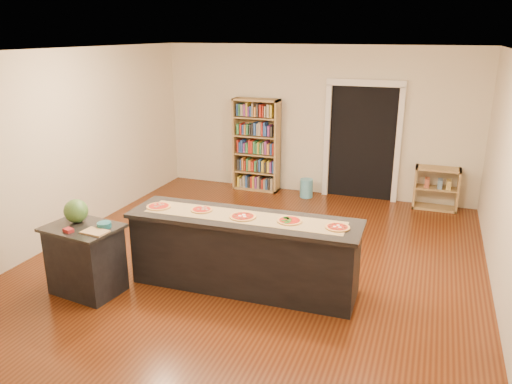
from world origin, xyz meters
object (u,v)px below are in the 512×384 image
(bookshelf, at_px, (256,145))
(low_shelf, at_px, (436,188))
(waste_bin, at_px, (306,188))
(kitchen_island, at_px, (244,252))
(side_counter, at_px, (86,259))
(watermelon, at_px, (76,211))

(bookshelf, relative_size, low_shelf, 2.38)
(waste_bin, bearing_deg, low_shelf, 3.48)
(kitchen_island, distance_m, bookshelf, 4.04)
(waste_bin, bearing_deg, bookshelf, 172.36)
(bookshelf, bearing_deg, side_counter, -96.47)
(kitchen_island, xyz_separation_m, bookshelf, (-1.22, 3.83, 0.43))
(side_counter, height_order, low_shelf, side_counter)
(waste_bin, bearing_deg, side_counter, -109.68)
(watermelon, bearing_deg, waste_bin, 68.28)
(side_counter, bearing_deg, waste_bin, 77.94)
(kitchen_island, distance_m, watermelon, 2.06)
(kitchen_island, distance_m, side_counter, 1.89)
(side_counter, height_order, bookshelf, bookshelf)
(side_counter, relative_size, low_shelf, 1.13)
(kitchen_island, height_order, low_shelf, kitchen_island)
(kitchen_island, distance_m, low_shelf, 4.39)
(kitchen_island, relative_size, side_counter, 3.27)
(kitchen_island, bearing_deg, side_counter, -158.04)
(kitchen_island, xyz_separation_m, waste_bin, (-0.15, 3.68, -0.29))
(low_shelf, distance_m, watermelon, 6.06)
(side_counter, height_order, waste_bin, side_counter)
(kitchen_island, bearing_deg, low_shelf, 59.17)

